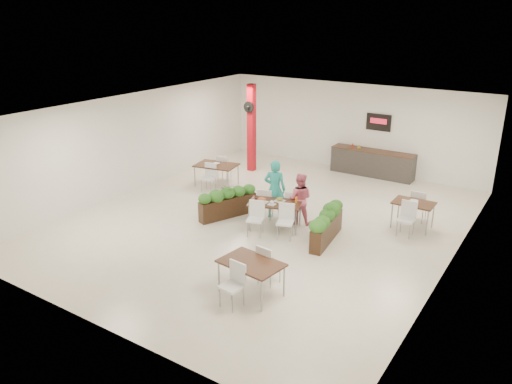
% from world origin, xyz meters
% --- Properties ---
extents(ground, '(12.00, 12.00, 0.00)m').
position_xyz_m(ground, '(0.00, 0.00, 0.00)').
color(ground, beige).
rests_on(ground, ground).
extents(room_shell, '(10.10, 12.10, 3.22)m').
position_xyz_m(room_shell, '(0.00, 0.00, 2.01)').
color(room_shell, white).
rests_on(room_shell, ground).
extents(red_column, '(0.40, 0.41, 3.20)m').
position_xyz_m(red_column, '(-3.00, 3.79, 1.64)').
color(red_column, '#A90B17').
rests_on(red_column, ground).
extents(service_counter, '(3.00, 0.64, 2.20)m').
position_xyz_m(service_counter, '(1.00, 5.65, 0.49)').
color(service_counter, '#2C2927').
rests_on(service_counter, ground).
extents(main_table, '(1.68, 1.93, 0.92)m').
position_xyz_m(main_table, '(0.46, -0.28, 0.64)').
color(main_table, black).
rests_on(main_table, ground).
extents(diner_man, '(0.72, 0.59, 1.71)m').
position_xyz_m(diner_man, '(0.06, 0.38, 0.86)').
color(diner_man, teal).
rests_on(diner_man, ground).
extents(diner_woman, '(0.85, 0.76, 1.47)m').
position_xyz_m(diner_woman, '(0.86, 0.38, 0.73)').
color(diner_woman, '#E36480').
rests_on(diner_woman, ground).
extents(planter_left, '(0.97, 1.77, 0.98)m').
position_xyz_m(planter_left, '(-1.08, -0.34, 0.50)').
color(planter_left, black).
rests_on(planter_left, ground).
extents(planter_right, '(0.59, 1.88, 0.99)m').
position_xyz_m(planter_right, '(2.01, -0.27, 0.49)').
color(planter_right, black).
rests_on(planter_right, ground).
extents(side_table_a, '(1.51, 1.67, 0.92)m').
position_xyz_m(side_table_a, '(-3.02, 1.68, 0.64)').
color(side_table_a, black).
rests_on(side_table_a, ground).
extents(side_table_b, '(1.08, 1.62, 0.92)m').
position_xyz_m(side_table_b, '(3.61, 1.79, 0.62)').
color(side_table_b, black).
rests_on(side_table_b, ground).
extents(side_table_c, '(1.38, 1.66, 0.92)m').
position_xyz_m(side_table_c, '(1.82, -3.48, 0.63)').
color(side_table_c, black).
rests_on(side_table_c, ground).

